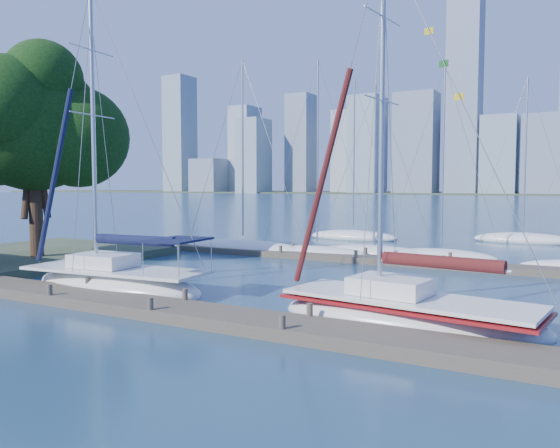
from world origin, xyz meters
The scene contains 13 objects.
ground centered at (0.00, 0.00, 0.00)m, with size 700.00×700.00×0.00m, color #18314D.
near_dock centered at (0.00, 0.00, 0.20)m, with size 26.00×2.00×0.40m, color #4C4338.
far_dock centered at (2.00, 16.00, 0.18)m, with size 30.00×1.80×0.36m, color #4C4338.
far_shore centered at (0.00, 320.00, 0.00)m, with size 800.00×100.00×1.50m, color #38472D.
tree centered at (-14.66, 5.81, 8.13)m, with size 9.81×8.91×12.33m.
sailboat_navy centered at (-4.70, 2.12, 1.00)m, with size 9.03×3.66×13.37m.
sailboat_maroon centered at (7.71, 2.40, 0.98)m, with size 8.82×3.81×12.91m.
bg_boat_0 centered at (-7.76, 16.68, 0.28)m, with size 10.00×3.57×13.28m.
bg_boat_1 centered at (-2.35, 17.03, 0.24)m, with size 7.71×2.35×12.68m.
bg_boat_2 centered at (0.81, 18.80, 0.24)m, with size 7.60×2.43×11.20m.
bg_boat_3 centered at (4.98, 19.18, 0.24)m, with size 6.93×4.10×11.97m.
bg_boat_6 centered at (-4.44, 28.58, 0.28)m, with size 7.68×2.38×13.67m.
bg_boat_7 centered at (8.33, 32.65, 0.28)m, with size 7.63×2.99×13.36m.
Camera 1 is at (12.45, -14.39, 4.50)m, focal length 35.00 mm.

